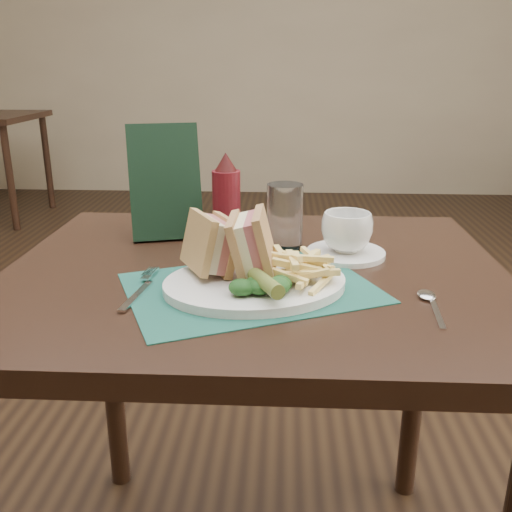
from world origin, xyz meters
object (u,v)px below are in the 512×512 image
Objects in this scene: check_presenter at (165,182)px; ketchup_bottle at (226,199)px; table_main at (255,442)px; plate at (255,284)px; saucer at (346,253)px; coffee_cup at (347,232)px; placemat at (251,288)px; drinking_glass at (285,217)px; sandwich_half_a at (199,245)px; sandwich_half_b at (239,244)px.

ketchup_bottle is at bearing -35.05° from check_presenter.
plate is (0.01, -0.10, 0.38)m from table_main.
coffee_cup is at bearing 0.00° from saucer.
placemat reaches higher than table_main.
drinking_glass is 0.12m from ketchup_bottle.
sandwich_half_a is at bearing -95.98° from ketchup_bottle.
plate is 0.24m from saucer.
drinking_glass is at bearing -31.99° from check_presenter.
ketchup_bottle is (-0.06, 0.24, 0.09)m from placemat.
sandwich_half_b is 0.25m from coffee_cup.
drinking_glass is (-0.12, 0.04, 0.02)m from coffee_cup.
ketchup_bottle reaches higher than plate.
sandwich_half_a is (-0.09, 0.02, 0.06)m from plate.
ketchup_bottle is at bearing 164.58° from coffee_cup.
sandwich_half_b is at bearing -140.02° from saucer.
sandwich_half_a is at bearing 179.42° from sandwich_half_b.
check_presenter reaches higher than sandwich_half_a.
coffee_cup is 0.52× the size of ketchup_bottle.
plate is at bearing -86.52° from table_main.
sandwich_half_a reaches higher than placemat.
sandwich_half_b is 0.21m from drinking_glass.
plate is 1.25× the size of check_presenter.
sandwich_half_a is at bearing 168.98° from placemat.
sandwich_half_a is 1.06× the size of coffee_cup.
plate is 2.72× the size of sandwich_half_b.
saucer is 0.62× the size of check_presenter.
coffee_cup is at bearing -17.71° from drinking_glass.
sandwich_half_b is 0.46× the size of check_presenter.
sandwich_half_a reaches higher than plate.
ketchup_bottle is at bearing 102.00° from sandwich_half_b.
plate is 2.31× the size of drinking_glass.
sandwich_half_b reaches higher than placemat.
sandwich_half_b is at bearing 141.63° from placemat.
check_presenter reaches higher than plate.
saucer is 1.56× the size of coffee_cup.
drinking_glass reaches higher than sandwich_half_b.
saucer is 0.40m from check_presenter.
ketchup_bottle reaches higher than sandwich_half_a.
placemat is at bearing -37.42° from sandwich_half_b.
table_main is at bearing -155.71° from saucer.
sandwich_half_b is 0.26m from saucer.
ketchup_bottle is 0.14m from check_presenter.
plate is at bearing -73.80° from ketchup_bottle.
sandwich_half_a is 0.78× the size of drinking_glass.
table_main is 0.40m from plate.
sandwich_half_b is (-0.02, -0.08, 0.45)m from table_main.
table_main is at bearing 89.19° from placemat.
sandwich_half_b is 0.23m from ketchup_bottle.
saucer is (0.26, 0.16, -0.06)m from sandwich_half_a.
plate is 0.23m from drinking_glass.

